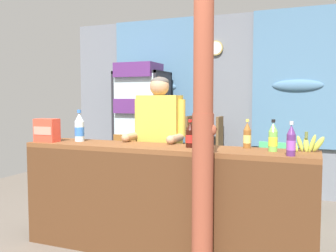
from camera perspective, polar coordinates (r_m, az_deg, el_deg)
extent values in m
plane|color=#665B51|center=(4.04, 1.56, -15.32)|extent=(7.24, 7.24, 0.00)
cube|color=slate|center=(5.46, 7.92, 3.38)|extent=(4.74, 0.12, 2.55)
cube|color=teal|center=(5.71, -2.03, 6.93)|extent=(1.31, 0.04, 1.85)
ellipsoid|color=teal|center=(5.68, -2.11, 6.01)|extent=(0.72, 0.10, 0.16)
cube|color=teal|center=(5.22, 19.42, 6.94)|extent=(1.18, 0.04, 1.85)
ellipsoid|color=teal|center=(5.20, 19.38, 5.93)|extent=(0.65, 0.10, 0.16)
cylinder|color=tan|center=(5.44, 7.37, 11.86)|extent=(0.21, 0.03, 0.21)
cylinder|color=white|center=(5.43, 7.33, 11.88)|extent=(0.18, 0.01, 0.18)
cube|color=beige|center=(5.24, 18.64, 7.08)|extent=(0.24, 0.02, 0.18)
cube|color=brown|center=(3.17, -0.95, -3.50)|extent=(2.54, 0.45, 0.04)
cube|color=#4E2E18|center=(3.08, -2.47, -12.74)|extent=(2.54, 0.04, 0.91)
cube|color=#4E2E18|center=(3.89, -18.10, -9.33)|extent=(0.08, 0.41, 0.91)
cube|color=#4E2E18|center=(3.03, 21.69, -13.35)|extent=(0.08, 0.41, 0.91)
cylinder|color=brown|center=(2.79, 5.36, -10.95)|extent=(0.16, 0.16, 1.25)
cylinder|color=brown|center=(2.74, 5.54, 15.07)|extent=(0.15, 0.15, 1.25)
ellipsoid|color=brown|center=(2.68, 6.89, -0.62)|extent=(0.06, 0.05, 0.08)
cube|color=#232328|center=(5.61, -2.73, -0.70)|extent=(0.69, 0.04, 1.74)
cube|color=#232328|center=(5.51, -6.96, -0.82)|extent=(0.04, 0.59, 1.74)
cube|color=#232328|center=(5.23, -0.76, -1.06)|extent=(0.04, 0.59, 1.74)
cube|color=#232328|center=(5.35, -3.99, 8.14)|extent=(0.69, 0.59, 0.04)
cube|color=#232328|center=(5.50, -3.90, -9.56)|extent=(0.69, 0.59, 0.08)
cube|color=silver|center=(5.11, -5.32, -0.64)|extent=(0.63, 0.02, 1.58)
cylinder|color=#B7B7BC|center=(4.96, -2.58, -1.35)|extent=(0.02, 0.02, 0.40)
cube|color=silver|center=(5.39, -3.93, -3.29)|extent=(0.61, 0.51, 0.02)
cube|color=brown|center=(5.27, -4.49, -2.26)|extent=(0.57, 0.47, 0.20)
cube|color=silver|center=(5.35, -3.96, 1.98)|extent=(0.61, 0.51, 0.02)
cube|color=#56286B|center=(5.24, -4.52, 3.13)|extent=(0.57, 0.47, 0.20)
cube|color=silver|center=(5.35, -3.99, 7.29)|extent=(0.61, 0.51, 0.02)
cube|color=#56286B|center=(5.25, -4.55, 8.55)|extent=(0.57, 0.47, 0.20)
cube|color=brown|center=(5.30, 3.31, -4.42)|extent=(0.04, 0.28, 1.11)
cube|color=brown|center=(5.18, 7.94, -4.66)|extent=(0.04, 0.28, 1.11)
cube|color=brown|center=(5.19, 5.63, -0.31)|extent=(0.44, 0.28, 0.02)
cylinder|color=#56286B|center=(5.21, 4.94, 0.64)|extent=(0.05, 0.05, 0.15)
cylinder|color=#75C64C|center=(5.17, 6.34, 0.36)|extent=(0.07, 0.07, 0.10)
cube|color=brown|center=(5.23, 5.61, -3.94)|extent=(0.44, 0.28, 0.02)
cylinder|color=orange|center=(5.24, 4.92, -3.24)|extent=(0.07, 0.07, 0.10)
cylinder|color=#56286B|center=(5.20, 6.31, -3.05)|extent=(0.05, 0.05, 0.15)
cube|color=brown|center=(5.29, 5.58, -7.50)|extent=(0.44, 0.28, 0.02)
cylinder|color=brown|center=(5.29, 4.90, -6.66)|extent=(0.06, 0.06, 0.13)
cylinder|color=black|center=(5.25, 6.28, -6.58)|extent=(0.05, 0.05, 0.16)
cube|color=#4CC675|center=(4.60, 17.10, -7.40)|extent=(0.50, 0.50, 0.04)
cube|color=#4CC675|center=(4.36, 16.55, -5.06)|extent=(0.42, 0.10, 0.40)
cylinder|color=#4CC675|center=(4.79, 19.82, -9.69)|extent=(0.04, 0.04, 0.44)
cylinder|color=#4CC675|center=(4.87, 15.36, -9.36)|extent=(0.04, 0.04, 0.44)
cylinder|color=#4CC675|center=(4.43, 18.89, -10.81)|extent=(0.04, 0.04, 0.44)
cylinder|color=#4CC675|center=(4.51, 14.08, -10.42)|extent=(0.04, 0.04, 0.44)
cube|color=#4CC675|center=(4.53, 19.61, -6.07)|extent=(0.10, 0.40, 0.03)
cube|color=#4CC675|center=(4.62, 14.71, -5.77)|extent=(0.10, 0.40, 0.03)
cylinder|color=#28282D|center=(3.77, -2.57, -10.23)|extent=(0.11, 0.11, 0.82)
cylinder|color=#28282D|center=(3.70, -0.01, -10.50)|extent=(0.11, 0.11, 0.82)
cube|color=gold|center=(3.62, -1.32, 0.31)|extent=(0.42, 0.20, 0.56)
sphere|color=tan|center=(3.61, -1.33, 6.12)|extent=(0.19, 0.19, 0.19)
ellipsoid|color=#4C4742|center=(3.62, -1.27, 6.79)|extent=(0.18, 0.18, 0.10)
cylinder|color=gold|center=(3.71, -4.54, 1.35)|extent=(0.08, 0.08, 0.36)
cylinder|color=tan|center=(3.59, -5.59, -1.63)|extent=(0.07, 0.26, 0.07)
sphere|color=tan|center=(3.48, -6.57, -1.83)|extent=(0.08, 0.08, 0.08)
cylinder|color=gold|center=(3.53, 2.06, 1.21)|extent=(0.08, 0.08, 0.36)
cylinder|color=tan|center=(3.41, 1.19, -1.93)|extent=(0.07, 0.26, 0.07)
sphere|color=tan|center=(3.29, 0.39, -2.16)|extent=(0.08, 0.08, 0.08)
cylinder|color=silver|center=(3.62, -13.53, -0.83)|extent=(0.09, 0.09, 0.19)
cone|color=silver|center=(3.61, -13.57, 1.31)|extent=(0.09, 0.09, 0.08)
cylinder|color=blue|center=(3.60, -13.58, 2.22)|extent=(0.04, 0.04, 0.03)
cylinder|color=blue|center=(3.62, -13.53, -0.83)|extent=(0.09, 0.09, 0.08)
cylinder|color=black|center=(3.08, 3.43, -1.98)|extent=(0.07, 0.07, 0.15)
cone|color=black|center=(3.07, 3.44, -0.02)|extent=(0.07, 0.07, 0.07)
cylinder|color=red|center=(3.07, 3.44, 0.81)|extent=(0.03, 0.03, 0.02)
cylinder|color=red|center=(3.08, 3.43, -1.98)|extent=(0.07, 0.07, 0.07)
cylinder|color=#75C64C|center=(2.96, 15.92, -2.31)|extent=(0.07, 0.07, 0.15)
cone|color=#75C64C|center=(2.95, 15.96, -0.16)|extent=(0.07, 0.07, 0.07)
cylinder|color=black|center=(2.95, 15.98, 0.75)|extent=(0.03, 0.03, 0.02)
cylinder|color=yellow|center=(2.96, 15.92, -2.31)|extent=(0.07, 0.07, 0.07)
cylinder|color=brown|center=(3.11, 12.13, -1.99)|extent=(0.06, 0.06, 0.15)
cone|color=brown|center=(3.10, 12.16, -0.01)|extent=(0.06, 0.06, 0.07)
cylinder|color=#E5CC4C|center=(3.10, 12.18, 0.83)|extent=(0.03, 0.03, 0.02)
cylinder|color=#E5D166|center=(3.11, 12.13, -1.99)|extent=(0.06, 0.06, 0.07)
cylinder|color=#56286B|center=(2.76, 18.48, -2.83)|extent=(0.06, 0.06, 0.15)
cone|color=#56286B|center=(2.75, 18.53, -0.53)|extent=(0.06, 0.06, 0.07)
cylinder|color=silver|center=(2.75, 18.56, 0.45)|extent=(0.03, 0.03, 0.02)
cylinder|color=purple|center=(2.76, 18.48, -2.83)|extent=(0.06, 0.06, 0.07)
cube|color=#E5422D|center=(3.66, -18.21, -0.63)|extent=(0.22, 0.12, 0.22)
cube|color=#FF826D|center=(3.61, -18.85, -0.70)|extent=(0.20, 0.00, 0.08)
ellipsoid|color=#B7C647|center=(3.00, 18.88, -2.63)|extent=(0.09, 0.04, 0.14)
ellipsoid|color=#B7C647|center=(3.03, 19.74, -2.61)|extent=(0.07, 0.04, 0.13)
ellipsoid|color=#B7C647|center=(3.02, 20.57, -2.74)|extent=(0.05, 0.04, 0.12)
ellipsoid|color=#B7C647|center=(3.01, 21.41, -2.56)|extent=(0.07, 0.04, 0.15)
ellipsoid|color=#B7C647|center=(3.03, 22.24, -2.61)|extent=(0.11, 0.04, 0.14)
cylinder|color=olive|center=(3.01, 20.60, -1.31)|extent=(0.02, 0.02, 0.05)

